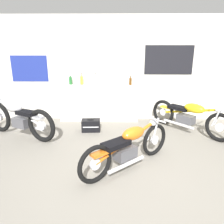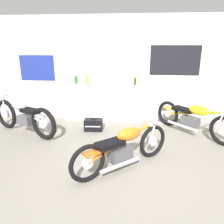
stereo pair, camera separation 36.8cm
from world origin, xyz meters
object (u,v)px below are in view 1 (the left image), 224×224
at_px(motorcycle_yellow, 189,116).
at_px(motorcycle_orange, 128,146).
at_px(bottle_center, 96,79).
at_px(bottle_leftmost, 70,80).
at_px(bottle_right_center, 117,81).
at_px(bottle_left_center, 82,80).
at_px(bottle_rightmost, 130,81).
at_px(motorcycle_silver, 19,118).
at_px(hard_case_black, 91,125).

relative_size(motorcycle_yellow, motorcycle_orange, 1.06).
bearing_deg(bottle_center, bottle_leftmost, 179.03).
bearing_deg(bottle_right_center, bottle_left_center, -178.73).
xyz_separation_m(bottle_leftmost, bottle_rightmost, (1.62, -0.06, -0.01)).
height_order(bottle_right_center, bottle_rightmost, bottle_rightmost).
height_order(motorcycle_yellow, motorcycle_silver, motorcycle_silver).
xyz_separation_m(motorcycle_yellow, hard_case_black, (-2.37, -0.01, -0.26)).
distance_m(bottle_left_center, bottle_rightmost, 1.31).
relative_size(bottle_leftmost, bottle_rightmost, 1.07).
height_order(bottle_left_center, bottle_rightmost, bottle_left_center).
bearing_deg(bottle_left_center, bottle_leftmost, 173.86).
distance_m(motorcycle_yellow, motorcycle_silver, 4.00).
bearing_deg(motorcycle_orange, hard_case_black, 116.63).
bearing_deg(bottle_leftmost, bottle_right_center, -0.54).
distance_m(bottle_right_center, motorcycle_orange, 2.60).
relative_size(bottle_leftmost, motorcycle_yellow, 0.16).
relative_size(bottle_center, bottle_right_center, 1.46).
bearing_deg(motorcycle_silver, hard_case_black, 12.04).
xyz_separation_m(bottle_left_center, motorcycle_silver, (-1.29, -1.16, -0.71)).
relative_size(motorcycle_orange, hard_case_black, 3.43).
bearing_deg(bottle_center, bottle_left_center, -176.80).
xyz_separation_m(bottle_leftmost, bottle_center, (0.69, -0.01, 0.02)).
height_order(bottle_left_center, bottle_right_center, bottle_left_center).
relative_size(bottle_center, motorcycle_orange, 0.20).
height_order(motorcycle_silver, motorcycle_orange, motorcycle_silver).
bearing_deg(motorcycle_yellow, bottle_right_center, 154.30).
bearing_deg(bottle_center, hard_case_black, -94.49).
bearing_deg(bottle_left_center, hard_case_black, -68.88).
distance_m(bottle_left_center, motorcycle_yellow, 2.91).
bearing_deg(bottle_left_center, motorcycle_yellow, -16.82).
relative_size(bottle_leftmost, bottle_center, 0.84).
bearing_deg(bottle_center, motorcycle_orange, -73.00).
xyz_separation_m(bottle_rightmost, motorcycle_yellow, (1.38, -0.78, -0.72)).
relative_size(bottle_center, hard_case_black, 0.70).
height_order(bottle_rightmost, hard_case_black, bottle_rightmost).
distance_m(bottle_leftmost, motorcycle_silver, 1.70).
bearing_deg(hard_case_black, motorcycle_orange, -63.37).
bearing_deg(motorcycle_orange, bottle_center, 107.00).
bearing_deg(bottle_center, bottle_rightmost, -3.16).
bearing_deg(bottle_center, motorcycle_yellow, -19.89).
bearing_deg(bottle_right_center, bottle_leftmost, 179.46).
height_order(bottle_center, motorcycle_yellow, bottle_center).
bearing_deg(motorcycle_silver, bottle_right_center, 27.78).
height_order(bottle_center, bottle_rightmost, bottle_center).
xyz_separation_m(bottle_rightmost, motorcycle_silver, (-2.61, -1.13, -0.69)).
xyz_separation_m(bottle_center, hard_case_black, (-0.07, -0.84, -1.01)).
bearing_deg(motorcycle_silver, motorcycle_yellow, 5.03).
relative_size(bottle_right_center, bottle_rightmost, 0.87).
height_order(bottle_rightmost, motorcycle_yellow, bottle_rightmost).
bearing_deg(bottle_center, bottle_right_center, -0.02).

